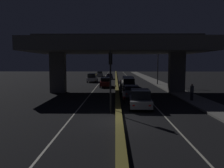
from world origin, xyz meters
TOP-DOWN VIEW (x-y plane):
  - ground_plane at (0.00, 0.00)m, footprint 200.00×200.00m
  - lane_line_left_inner at (-3.62, 35.00)m, footprint 0.12×126.00m
  - lane_line_right_inner at (3.62, 35.00)m, footprint 0.12×126.00m
  - median_divider at (0.00, 35.00)m, footprint 0.50×126.00m
  - sidewalk_right at (8.71, 28.00)m, footprint 2.84×126.00m
  - elevated_overpass at (0.00, 15.89)m, footprint 24.30×11.33m
  - traffic_light_left_of_median at (-0.65, 2.88)m, footprint 0.30×0.49m
  - street_lamp at (7.48, 26.76)m, footprint 2.72×0.32m
  - car_silver_lead at (2.05, 4.88)m, footprint 2.22×4.32m
  - car_grey_second at (1.70, 11.34)m, footprint 2.07×4.55m
  - car_black_third at (1.81, 18.38)m, footprint 2.06×4.85m
  - car_white_fourth at (2.04, 23.92)m, footprint 2.23×4.85m
  - car_dark_red_lead_oncoming at (-1.99, 23.36)m, footprint 2.16×4.67m
  - car_white_second_oncoming at (-5.41, 33.61)m, footprint 2.16×4.52m
  - car_dark_blue_third_oncoming at (-1.83, 43.31)m, footprint 1.96×4.03m
  - car_silver_fourth_oncoming at (-5.21, 55.03)m, footprint 2.05×4.42m
  - motorcycle_red_filtering_near at (0.66, 7.70)m, footprint 0.33×1.85m
  - motorcycle_black_filtering_mid at (0.50, 14.02)m, footprint 0.34×1.92m
  - motorcycle_white_filtering_far at (0.57, 21.41)m, footprint 0.33×1.93m
  - pedestrian_on_sidewalk at (8.01, 8.34)m, footprint 0.37×0.37m

SIDE VIEW (x-z plane):
  - ground_plane at x=0.00m, z-range 0.00..0.00m
  - lane_line_left_inner at x=-3.62m, z-range 0.00..0.00m
  - lane_line_right_inner at x=3.62m, z-range 0.00..0.00m
  - sidewalk_right at x=8.71m, z-range 0.00..0.17m
  - median_divider at x=0.00m, z-range 0.00..0.33m
  - motorcycle_white_filtering_far at x=0.57m, z-range -0.10..1.28m
  - motorcycle_black_filtering_mid at x=0.50m, z-range -0.10..1.28m
  - motorcycle_red_filtering_near at x=0.66m, z-range -0.11..1.36m
  - car_dark_blue_third_oncoming at x=-1.83m, z-range 0.03..1.45m
  - car_grey_second at x=1.70m, z-range 0.05..1.54m
  - car_silver_fourth_oncoming at x=-5.21m, z-range 0.03..1.69m
  - car_dark_red_lead_oncoming at x=-1.99m, z-range 0.03..1.69m
  - car_silver_lead at x=2.05m, z-range 0.01..1.75m
  - car_white_fourth at x=2.04m, z-range 0.04..1.90m
  - car_black_third at x=1.81m, z-range 0.04..1.95m
  - car_white_second_oncoming at x=-5.41m, z-range 0.06..1.97m
  - pedestrian_on_sidewalk at x=8.01m, z-range 0.17..1.95m
  - traffic_light_left_of_median at x=-0.65m, z-range 0.94..6.14m
  - street_lamp at x=7.48m, z-range 0.78..9.12m
  - elevated_overpass at x=0.00m, z-range 2.18..10.47m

